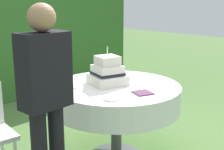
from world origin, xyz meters
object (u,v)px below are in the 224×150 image
Objects in this scene: napkin_stack at (143,93)px; standing_person at (46,97)px; serving_plate_far at (73,87)px; wedding_cake at (108,73)px; cake_table at (116,97)px; serving_plate_near at (112,99)px.

standing_person is (-0.94, 0.16, 0.14)m from napkin_stack.
standing_person is at bearing -144.08° from serving_plate_far.
wedding_cake is 2.97× the size of serving_plate_far.
cake_table is at bearing 84.33° from napkin_stack.
napkin_stack is (-0.04, -0.36, 0.13)m from cake_table.
cake_table is 0.26m from wedding_cake.
wedding_cake reaches higher than cake_table.
serving_plate_far is at bearing 152.67° from wedding_cake.
standing_person is at bearing 170.18° from napkin_stack.
cake_table is at bearing 11.39° from standing_person.
standing_person reaches higher than serving_plate_near.
napkin_stack is (0.31, -0.61, -0.00)m from serving_plate_far.
serving_plate_far is 0.78m from standing_person.
serving_plate_near is 0.64m from standing_person.
serving_plate_near is at bearing -142.75° from cake_table.
serving_plate_near is 0.09× the size of standing_person.
serving_plate_far is 0.09× the size of standing_person.
wedding_cake is at bearing 89.70° from napkin_stack.
cake_table is 9.25× the size of serving_plate_far.
standing_person is at bearing -168.61° from cake_table.
serving_plate_near is (-0.32, -0.36, -0.11)m from wedding_cake.
wedding_cake is 0.98m from standing_person.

